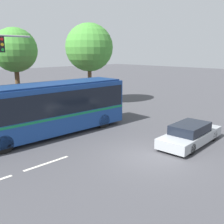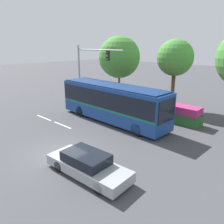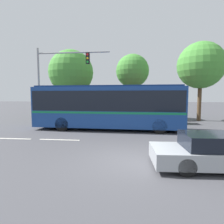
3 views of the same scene
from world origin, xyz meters
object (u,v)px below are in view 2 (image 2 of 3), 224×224
city_bus (112,101)px  sedan_foreground (87,165)px  traffic_light_pole (88,67)px  street_tree_centre (175,58)px  street_tree_left (119,57)px

city_bus → sedan_foreground: 8.89m
traffic_light_pole → street_tree_centre: 9.01m
sedan_foreground → street_tree_centre: (-3.18, 14.80, 4.74)m
city_bus → sedan_foreground: bearing=-53.5°
sedan_foreground → traffic_light_pole: traffic_light_pole is taller
traffic_light_pole → city_bus: bearing=-16.8°
city_bus → street_tree_left: (-5.06, 6.73, 3.31)m
street_tree_left → street_tree_centre: street_tree_left is taller
city_bus → traffic_light_pole: bearing=165.1°
traffic_light_pole → sedan_foreground: bearing=-41.7°
traffic_light_pole → street_tree_left: 5.37m
sedan_foreground → street_tree_centre: 15.86m
street_tree_centre → city_bus: bearing=-103.5°
sedan_foreground → traffic_light_pole: bearing=135.4°
city_bus → street_tree_centre: (1.81, 7.56, 3.44)m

